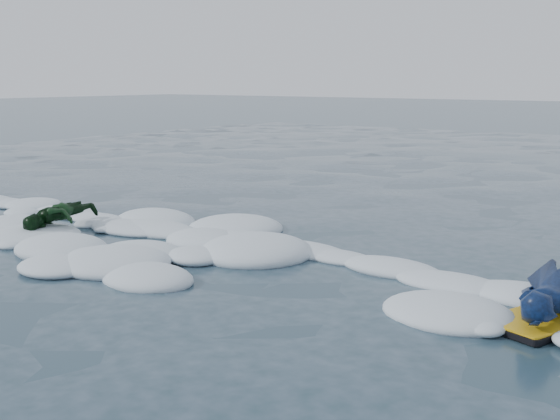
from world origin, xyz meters
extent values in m
plane|color=#192B3C|center=(0.00, 0.00, 0.00)|extent=(120.00, 120.00, 0.00)
cube|color=black|center=(2.97, 0.82, 0.04)|extent=(0.87, 1.16, 0.05)
cube|color=gold|center=(2.97, 0.82, 0.07)|extent=(0.84, 1.13, 0.02)
imported|color=navy|center=(2.97, 1.07, 0.23)|extent=(0.69, 1.59, 0.37)
cube|color=black|center=(-3.03, 0.39, 0.03)|extent=(0.58, 0.79, 0.04)
cube|color=gold|center=(-3.03, 0.39, 0.05)|extent=(0.57, 0.77, 0.01)
cube|color=#1777B3|center=(-3.03, 0.39, 0.06)|extent=(0.32, 0.68, 0.00)
imported|color=#0F3912|center=(-3.03, 0.59, 0.22)|extent=(0.63, 1.11, 0.40)
camera|label=1|loc=(4.43, -4.88, 1.99)|focal=45.00mm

